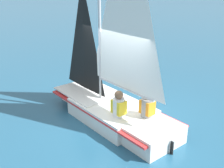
# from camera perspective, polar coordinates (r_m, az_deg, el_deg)

# --- Properties ---
(ground_plane) EXTENTS (260.00, 260.00, 0.00)m
(ground_plane) POSITION_cam_1_polar(r_m,az_deg,el_deg) (8.00, 0.00, -7.17)
(ground_plane) COLOR #235675
(sailboat_main) EXTENTS (4.34, 2.62, 5.66)m
(sailboat_main) POSITION_cam_1_polar(r_m,az_deg,el_deg) (7.64, 0.16, -2.23)
(sailboat_main) COLOR white
(sailboat_main) RESTS_ON ground_plane
(sailor_helm) EXTENTS (0.40, 0.37, 1.16)m
(sailor_helm) POSITION_cam_1_polar(r_m,az_deg,el_deg) (7.10, 1.36, -5.44)
(sailor_helm) COLOR black
(sailor_helm) RESTS_ON ground_plane
(sailor_crew) EXTENTS (0.40, 0.37, 1.16)m
(sailor_crew) POSITION_cam_1_polar(r_m,az_deg,el_deg) (7.13, 7.12, -5.38)
(sailor_crew) COLOR black
(sailor_crew) RESTS_ON ground_plane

